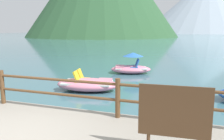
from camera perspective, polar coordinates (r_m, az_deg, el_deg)
name	(u,v)px	position (r m, az deg, el deg)	size (l,w,h in m)	color
ground_plane	(171,43)	(43.73, 14.24, 6.45)	(200.00, 200.00, 0.00)	#3D6B75
dock_railing	(55,88)	(6.23, -13.76, -4.39)	(23.92, 0.12, 0.95)	brown
sign_board	(174,113)	(4.04, 14.96, -10.04)	(1.18, 0.13, 1.19)	silver
pedal_boat_2	(131,67)	(13.24, 4.65, 0.85)	(2.48, 1.79, 1.19)	pink
pedal_boat_4	(88,84)	(9.56, -5.94, -3.45)	(2.70, 1.69, 0.85)	pink
distant_peak	(207,5)	(150.57, 22.18, 14.48)	(73.59, 73.59, 32.13)	#9EADBC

